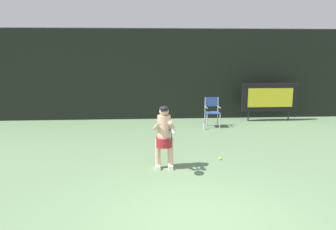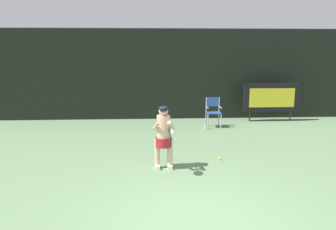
{
  "view_description": "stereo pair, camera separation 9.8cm",
  "coord_description": "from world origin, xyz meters",
  "px_view_note": "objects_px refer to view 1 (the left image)",
  "views": [
    {
      "loc": [
        -0.83,
        -4.82,
        2.7
      ],
      "look_at": [
        -0.26,
        3.78,
        1.05
      ],
      "focal_mm": 34.96,
      "sensor_mm": 36.0,
      "label": 1
    },
    {
      "loc": [
        -0.73,
        -4.83,
        2.7
      ],
      "look_at": [
        -0.26,
        3.78,
        1.05
      ],
      "focal_mm": 34.96,
      "sensor_mm": 36.0,
      "label": 2
    }
  ],
  "objects_px": {
    "tennis_racket": "(171,134)",
    "umpire_chair": "(212,110)",
    "tennis_player": "(164,135)",
    "tennis_ball_loose": "(220,159)",
    "water_bottle": "(204,126)",
    "scoreboard": "(269,97)"
  },
  "relations": [
    {
      "from": "tennis_racket",
      "to": "umpire_chair",
      "type": "bearing_deg",
      "value": 81.53
    },
    {
      "from": "umpire_chair",
      "to": "tennis_player",
      "type": "distance_m",
      "value": 4.75
    },
    {
      "from": "tennis_ball_loose",
      "to": "water_bottle",
      "type": "bearing_deg",
      "value": 86.9
    },
    {
      "from": "tennis_player",
      "to": "tennis_ball_loose",
      "type": "distance_m",
      "value": 1.73
    },
    {
      "from": "umpire_chair",
      "to": "tennis_player",
      "type": "xyz_separation_m",
      "value": [
        -2.0,
        -4.3,
        0.2
      ]
    },
    {
      "from": "tennis_racket",
      "to": "tennis_ball_loose",
      "type": "relative_size",
      "value": 8.85
    },
    {
      "from": "water_bottle",
      "to": "tennis_player",
      "type": "xyz_separation_m",
      "value": [
        -1.64,
        -3.85,
        0.7
      ]
    },
    {
      "from": "umpire_chair",
      "to": "tennis_racket",
      "type": "height_order",
      "value": "tennis_racket"
    },
    {
      "from": "scoreboard",
      "to": "tennis_racket",
      "type": "height_order",
      "value": "scoreboard"
    },
    {
      "from": "water_bottle",
      "to": "tennis_racket",
      "type": "distance_m",
      "value": 4.7
    },
    {
      "from": "tennis_player",
      "to": "tennis_racket",
      "type": "distance_m",
      "value": 0.54
    },
    {
      "from": "scoreboard",
      "to": "tennis_player",
      "type": "distance_m",
      "value": 6.85
    },
    {
      "from": "tennis_player",
      "to": "umpire_chair",
      "type": "bearing_deg",
      "value": 64.99
    },
    {
      "from": "water_bottle",
      "to": "tennis_ball_loose",
      "type": "height_order",
      "value": "water_bottle"
    },
    {
      "from": "umpire_chair",
      "to": "tennis_racket",
      "type": "relative_size",
      "value": 1.79
    },
    {
      "from": "scoreboard",
      "to": "tennis_player",
      "type": "height_order",
      "value": "scoreboard"
    },
    {
      "from": "umpire_chair",
      "to": "tennis_player",
      "type": "height_order",
      "value": "tennis_player"
    },
    {
      "from": "umpire_chair",
      "to": "water_bottle",
      "type": "bearing_deg",
      "value": -129.22
    },
    {
      "from": "scoreboard",
      "to": "tennis_player",
      "type": "bearing_deg",
      "value": -130.8
    },
    {
      "from": "water_bottle",
      "to": "tennis_racket",
      "type": "xyz_separation_m",
      "value": [
        -1.53,
        -4.36,
        0.83
      ]
    },
    {
      "from": "scoreboard",
      "to": "umpire_chair",
      "type": "relative_size",
      "value": 2.04
    },
    {
      "from": "scoreboard",
      "to": "water_bottle",
      "type": "height_order",
      "value": "scoreboard"
    }
  ]
}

